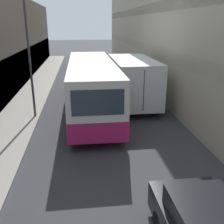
% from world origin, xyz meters
% --- Properties ---
extents(ground_plane, '(150.00, 150.00, 0.00)m').
position_xyz_m(ground_plane, '(0.00, 15.00, 0.00)').
color(ground_plane, '#38383D').
extents(sidewalk_left, '(2.39, 60.00, 0.10)m').
position_xyz_m(sidewalk_left, '(-4.75, 15.00, 0.05)').
color(sidewalk_left, '#9E998E').
rests_on(sidewalk_left, ground_plane).
extents(bus, '(2.57, 10.88, 3.03)m').
position_xyz_m(bus, '(-0.53, 16.39, 1.61)').
color(bus, silver).
rests_on(bus, ground_plane).
extents(box_truck, '(2.48, 8.34, 3.00)m').
position_xyz_m(box_truck, '(2.15, 18.37, 1.62)').
color(box_truck, silver).
rests_on(box_truck, ground_plane).
extents(street_lamp, '(0.36, 0.80, 7.41)m').
position_xyz_m(street_lamp, '(-3.81, 15.73, 5.17)').
color(street_lamp, '#38383D').
rests_on(street_lamp, sidewalk_left).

